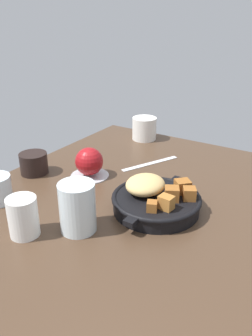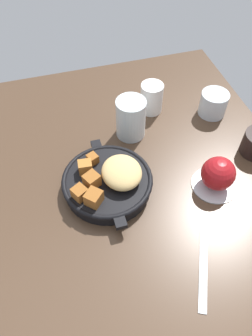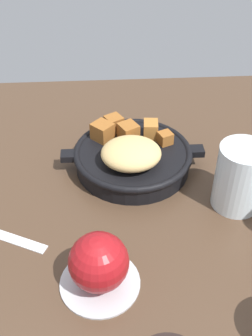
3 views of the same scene
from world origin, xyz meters
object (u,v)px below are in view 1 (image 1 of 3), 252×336
at_px(red_apple, 89,161).
at_px(water_glass_tall, 77,207).
at_px(ceramic_mug_white, 144,129).
at_px(cast_iron_skillet, 155,199).
at_px(butter_knife, 150,163).
at_px(white_creamer_pitcher, 23,217).
at_px(coffee_mug_dark, 34,163).

height_order(red_apple, water_glass_tall, water_glass_tall).
bearing_deg(ceramic_mug_white, cast_iron_skillet, -147.31).
height_order(red_apple, butter_knife, red_apple).
bearing_deg(red_apple, water_glass_tall, -147.27).
height_order(butter_knife, water_glass_tall, water_glass_tall).
bearing_deg(white_creamer_pitcher, ceramic_mug_white, 7.28).
relative_size(cast_iron_skillet, butter_knife, 1.27).
distance_m(water_glass_tall, coffee_mug_dark, 0.33).
bearing_deg(cast_iron_skillet, ceramic_mug_white, 32.69).
relative_size(cast_iron_skillet, water_glass_tall, 2.31).
distance_m(red_apple, coffee_mug_dark, 0.16).
bearing_deg(ceramic_mug_white, red_apple, -176.13).
bearing_deg(coffee_mug_dark, cast_iron_skillet, -88.84).
relative_size(red_apple, water_glass_tall, 0.72).
height_order(cast_iron_skillet, butter_knife, cast_iron_skillet).
bearing_deg(coffee_mug_dark, ceramic_mug_white, -16.30).
relative_size(white_creamer_pitcher, coffee_mug_dark, 1.10).
xyz_separation_m(red_apple, white_creamer_pitcher, (-0.29, -0.06, -0.00)).
distance_m(water_glass_tall, white_creamer_pitcher, 0.11).
bearing_deg(butter_knife, white_creamer_pitcher, -159.93).
distance_m(cast_iron_skillet, butter_knife, 0.27).
distance_m(butter_knife, ceramic_mug_white, 0.23).
distance_m(butter_knife, water_glass_tall, 0.39).
distance_m(cast_iron_skillet, coffee_mug_dark, 0.39).
bearing_deg(cast_iron_skillet, butter_knife, 31.13).
bearing_deg(ceramic_mug_white, white_creamer_pitcher, -172.72).
bearing_deg(cast_iron_skillet, coffee_mug_dark, 91.16).
distance_m(water_glass_tall, ceramic_mug_white, 0.60).
relative_size(red_apple, ceramic_mug_white, 0.91).
bearing_deg(cast_iron_skillet, water_glass_tall, 147.80).
xyz_separation_m(red_apple, ceramic_mug_white, (0.35, 0.02, -0.01)).
xyz_separation_m(water_glass_tall, ceramic_mug_white, (0.57, 0.17, -0.01)).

